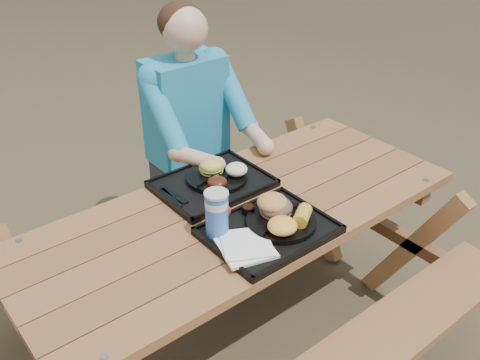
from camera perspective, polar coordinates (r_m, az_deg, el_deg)
ground at (r=2.60m, az=0.00°, el=-16.86°), size 60.00×60.00×0.00m
picnic_table at (r=2.33m, az=0.00°, el=-10.68°), size 1.80×1.49×0.75m
tray_near at (r=1.96m, az=3.09°, el=-5.47°), size 0.45×0.35×0.02m
tray_far at (r=2.24m, az=-2.95°, el=-0.48°), size 0.45×0.35×0.02m
plate_near at (r=1.98m, az=4.40°, el=-4.47°), size 0.26×0.26×0.02m
plate_far at (r=2.25m, az=-2.50°, el=0.31°), size 0.26×0.26×0.02m
napkin_stack at (r=1.86m, az=0.65°, el=-7.17°), size 0.22×0.22×0.02m
soda_cup at (r=1.89m, az=-2.49°, el=-3.73°), size 0.08×0.08×0.17m
condiment_bbq at (r=2.03m, az=0.90°, el=-3.18°), size 0.05×0.05×0.03m
condiment_mustard at (r=2.06m, az=2.29°, el=-2.67°), size 0.04×0.04×0.03m
sandwich at (r=1.97m, az=3.88°, el=-2.04°), size 0.12×0.12×0.12m
mac_cheese at (r=1.90m, az=4.55°, el=-4.89°), size 0.11×0.11×0.05m
corn_cob at (r=1.95m, az=6.66°, el=-3.81°), size 0.13×0.13×0.06m
cutlery_far at (r=2.16m, az=-7.06°, el=-1.61°), size 0.04×0.16×0.01m
burger at (r=2.24m, az=-3.09°, el=1.86°), size 0.10×0.10×0.09m
baked_beans at (r=2.16m, az=-2.44°, el=-0.20°), size 0.08×0.08×0.04m
potato_salad at (r=2.23m, az=-0.38°, el=1.14°), size 0.09×0.09×0.05m
diner at (r=2.75m, az=-5.31°, el=3.01°), size 0.48×0.84×1.28m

